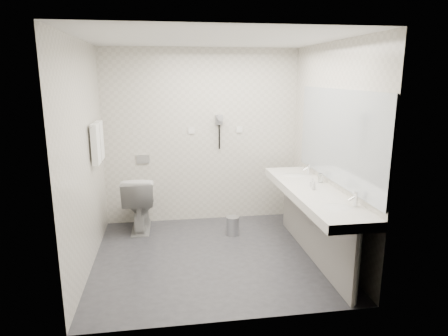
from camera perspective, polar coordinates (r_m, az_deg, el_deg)
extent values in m
plane|color=#2C2C32|center=(4.87, -1.52, -12.59)|extent=(2.80, 2.80, 0.00)
plane|color=silver|center=(4.40, -1.72, 18.18)|extent=(2.80, 2.80, 0.00)
plane|color=beige|center=(5.74, -3.22, 4.50)|extent=(2.80, 0.00, 2.80)
plane|color=beige|center=(3.22, 1.24, -2.48)|extent=(2.80, 0.00, 2.80)
plane|color=beige|center=(4.52, -19.52, 1.36)|extent=(0.00, 2.60, 2.60)
plane|color=beige|center=(4.84, 15.08, 2.41)|extent=(0.00, 2.60, 2.60)
cube|color=silver|center=(4.66, 12.62, -3.56)|extent=(0.55, 2.20, 0.10)
cube|color=gray|center=(4.81, 12.65, -8.40)|extent=(0.03, 2.15, 0.75)
cylinder|color=silver|center=(3.96, 18.61, -13.69)|extent=(0.06, 0.06, 0.75)
cylinder|color=silver|center=(5.74, 9.20, -4.65)|extent=(0.06, 0.06, 0.75)
cube|color=#B2BCC6|center=(4.62, 16.04, 4.38)|extent=(0.02, 2.20, 1.05)
ellipsoid|color=silver|center=(4.08, 15.92, -5.66)|extent=(0.40, 0.31, 0.05)
ellipsoid|color=silver|center=(5.24, 10.10, -1.18)|extent=(0.40, 0.31, 0.05)
cylinder|color=silver|center=(4.14, 18.47, -4.27)|extent=(0.04, 0.04, 0.15)
cylinder|color=silver|center=(5.28, 12.15, -0.14)|extent=(0.04, 0.04, 0.15)
imported|color=silver|center=(4.69, 12.64, -2.16)|extent=(0.06, 0.06, 0.10)
imported|color=silver|center=(4.60, 12.85, -2.44)|extent=(0.05, 0.05, 0.11)
cylinder|color=silver|center=(4.94, 13.78, -1.40)|extent=(0.07, 0.07, 0.11)
imported|color=silver|center=(5.66, -12.12, -4.89)|extent=(0.45, 0.77, 0.78)
cube|color=#B2B5BA|center=(5.76, -11.61, 1.25)|extent=(0.18, 0.02, 0.12)
cylinder|color=#B2B5BA|center=(5.42, 1.23, -8.41)|extent=(0.18, 0.18, 0.24)
cylinder|color=#B2B5BA|center=(5.37, 1.24, -7.14)|extent=(0.17, 0.17, 0.02)
cylinder|color=silver|center=(5.00, -18.08, 6.03)|extent=(0.02, 0.62, 0.02)
cube|color=white|center=(4.89, -18.04, 3.28)|extent=(0.07, 0.24, 0.48)
cube|color=white|center=(5.16, -17.55, 3.81)|extent=(0.07, 0.24, 0.48)
cube|color=gray|center=(5.71, -0.70, 7.00)|extent=(0.10, 0.04, 0.14)
cylinder|color=gray|center=(5.64, -0.60, 7.22)|extent=(0.08, 0.14, 0.08)
cylinder|color=black|center=(5.73, -0.68, 4.49)|extent=(0.02, 0.02, 0.35)
cube|color=silver|center=(5.70, -4.73, 5.43)|extent=(0.09, 0.02, 0.09)
cube|color=silver|center=(5.79, 2.23, 5.58)|extent=(0.09, 0.02, 0.09)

